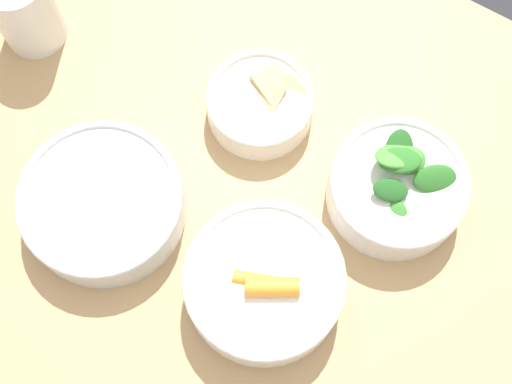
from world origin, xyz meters
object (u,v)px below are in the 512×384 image
(bowl_greens, at_px, (397,187))
(bowl_beans_hotdog, at_px, (103,204))
(bowl_carrots, at_px, (265,284))
(bowl_cookies, at_px, (260,103))
(cup, at_px, (24,9))

(bowl_greens, xyz_separation_m, bowl_beans_hotdog, (0.27, 0.19, -0.01))
(bowl_carrots, height_order, bowl_cookies, bowl_carrots)
(bowl_carrots, relative_size, bowl_greens, 1.11)
(bowl_cookies, relative_size, cup, 1.19)
(bowl_beans_hotdog, distance_m, cup, 0.26)
(bowl_carrots, distance_m, bowl_beans_hotdog, 0.20)
(bowl_carrots, bearing_deg, bowl_cookies, -57.38)
(bowl_cookies, bearing_deg, bowl_greens, 176.53)
(cup, bearing_deg, bowl_greens, -175.13)
(bowl_carrots, distance_m, bowl_cookies, 0.22)
(bowl_carrots, bearing_deg, bowl_beans_hotdog, 4.48)
(bowl_carrots, bearing_deg, bowl_greens, -112.08)
(bowl_carrots, relative_size, bowl_cookies, 1.35)
(bowl_greens, height_order, bowl_cookies, bowl_greens)
(bowl_greens, distance_m, bowl_cookies, 0.19)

